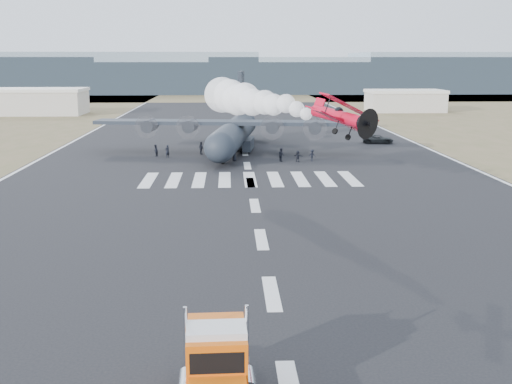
{
  "coord_description": "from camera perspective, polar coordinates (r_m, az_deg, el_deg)",
  "views": [
    {
      "loc": [
        -2.59,
        -24.92,
        13.96
      ],
      "look_at": [
        -0.46,
        23.19,
        4.0
      ],
      "focal_mm": 45.0,
      "sensor_mm": 36.0,
      "label": 1
    }
  ],
  "objects": [
    {
      "name": "scrub_far",
      "position": [
        255.32,
        -1.97,
        8.54
      ],
      "size": [
        500.0,
        80.0,
        0.0
      ],
      "primitive_type": "cube",
      "color": "brown",
      "rests_on": "ground"
    },
    {
      "name": "runway_markings",
      "position": [
        86.1,
        -0.78,
        2.36
      ],
      "size": [
        60.0,
        260.0,
        0.01
      ],
      "primitive_type": null,
      "color": "silver",
      "rests_on": "ground"
    },
    {
      "name": "ridge_seg_c",
      "position": [
        291.73,
        -15.13,
        10.22
      ],
      "size": [
        150.0,
        50.0,
        17.0
      ],
      "primitive_type": "cube",
      "color": "gray",
      "rests_on": "ground"
    },
    {
      "name": "ridge_seg_d",
      "position": [
        285.03,
        -2.04,
        10.18
      ],
      "size": [
        150.0,
        50.0,
        13.0
      ],
      "primitive_type": "cube",
      "color": "gray",
      "rests_on": "ground"
    },
    {
      "name": "ridge_seg_e",
      "position": [
        292.9,
        10.99,
        10.21
      ],
      "size": [
        150.0,
        50.0,
        15.0
      ],
      "primitive_type": "cube",
      "color": "gray",
      "rests_on": "ground"
    },
    {
      "name": "hangar_left",
      "position": [
        177.28,
        -18.89,
        7.65
      ],
      "size": [
        24.5,
        14.5,
        6.7
      ],
      "color": "#B0A99C",
      "rests_on": "ground"
    },
    {
      "name": "hangar_right",
      "position": [
        181.88,
        13.09,
        7.93
      ],
      "size": [
        20.5,
        12.5,
        5.9
      ],
      "color": "#B0A99C",
      "rests_on": "ground"
    },
    {
      "name": "semi_truck",
      "position": [
        27.08,
        -3.5,
        -15.24
      ],
      "size": [
        2.79,
        7.78,
        3.48
      ],
      "rotation": [
        0.0,
        0.0,
        0.03
      ],
      "color": "black",
      "rests_on": "ground"
    },
    {
      "name": "aerobatic_biplane",
      "position": [
        47.37,
        7.58,
        6.71
      ],
      "size": [
        5.81,
        5.81,
        3.54
      ],
      "rotation": [
        0.0,
        0.38,
        0.34
      ],
      "color": "red"
    },
    {
      "name": "smoke_trail",
      "position": [
        67.19,
        -1.75,
        8.4
      ],
      "size": [
        10.35,
        24.91,
        3.9
      ],
      "rotation": [
        0.0,
        0.0,
        0.34
      ],
      "color": "white"
    },
    {
      "name": "transport_aircraft",
      "position": [
        99.32,
        -2.01,
        5.41
      ],
      "size": [
        41.81,
        34.31,
        12.06
      ],
      "rotation": [
        0.0,
        0.0,
        -0.13
      ],
      "color": "#1E242E",
      "rests_on": "ground"
    },
    {
      "name": "support_vehicle",
      "position": [
        111.34,
        10.77,
        4.65
      ],
      "size": [
        5.46,
        3.1,
        1.44
      ],
      "primitive_type": "imported",
      "rotation": [
        0.0,
        0.0,
        1.43
      ],
      "color": "black",
      "rests_on": "ground"
    },
    {
      "name": "crew_a",
      "position": [
        96.49,
        -3.42,
        3.81
      ],
      "size": [
        0.7,
        0.64,
        1.56
      ],
      "primitive_type": "imported",
      "rotation": [
        0.0,
        0.0,
        5.91
      ],
      "color": "black",
      "rests_on": "ground"
    },
    {
      "name": "crew_b",
      "position": [
        95.49,
        -8.93,
        3.67
      ],
      "size": [
        0.8,
        0.99,
        1.76
      ],
      "primitive_type": "imported",
      "rotation": [
        0.0,
        0.0,
        4.35
      ],
      "color": "black",
      "rests_on": "ground"
    },
    {
      "name": "crew_c",
      "position": [
        90.2,
        5.01,
        3.27
      ],
      "size": [
        1.17,
        0.83,
        1.65
      ],
      "primitive_type": "imported",
      "rotation": [
        0.0,
        0.0,
        0.34
      ],
      "color": "black",
      "rests_on": "ground"
    },
    {
      "name": "crew_d",
      "position": [
        96.71,
        -4.9,
        3.91
      ],
      "size": [
        1.07,
        1.23,
        1.88
      ],
      "primitive_type": "imported",
      "rotation": [
        0.0,
        0.0,
        2.14
      ],
      "color": "black",
      "rests_on": "ground"
    },
    {
      "name": "crew_e",
      "position": [
        90.07,
        -1.93,
        3.34
      ],
      "size": [
        0.62,
        0.93,
        1.8
      ],
      "primitive_type": "imported",
      "rotation": [
        0.0,
        0.0,
        4.8
      ],
      "color": "black",
      "rests_on": "ground"
    },
    {
      "name": "crew_f",
      "position": [
        89.39,
        3.74,
        3.18
      ],
      "size": [
        1.41,
        1.3,
        1.56
      ],
      "primitive_type": "imported",
      "rotation": [
        0.0,
        0.0,
        2.44
      ],
      "color": "black",
      "rests_on": "ground"
    },
    {
      "name": "crew_g",
      "position": [
        93.96,
        -7.89,
        3.6
      ],
      "size": [
        0.88,
        0.86,
        1.86
      ],
      "primitive_type": "imported",
      "rotation": [
        0.0,
        0.0,
        3.83
      ],
      "color": "black",
      "rests_on": "ground"
    },
    {
      "name": "crew_h",
      "position": [
        89.79,
        2.26,
        3.33
      ],
      "size": [
        0.84,
        1.04,
        1.85
      ],
      "primitive_type": "imported",
      "rotation": [
        0.0,
        0.0,
        1.93
      ],
      "color": "black",
      "rests_on": "ground"
    }
  ]
}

